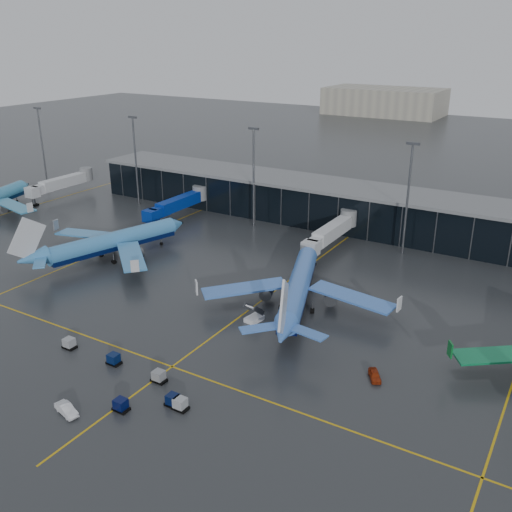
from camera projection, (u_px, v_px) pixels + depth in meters
The scene contains 11 objects.
ground at pixel (181, 313), 103.23m from camera, with size 600.00×600.00×0.00m, color #282B2D.
terminal_pier at pixel (326, 203), 150.70m from camera, with size 142.00×17.00×10.70m.
jet_bridges at pixel (176, 204), 152.68m from camera, with size 94.00×27.50×7.20m.
flood_masts at pixel (325, 184), 135.67m from camera, with size 203.00×0.50×25.50m.
taxi_lines at pixel (258, 303), 106.88m from camera, with size 220.00×120.00×0.02m.
airliner_arkefly at pixel (113, 231), 126.07m from camera, with size 36.86×41.98×12.90m, color #3F8BCF, non-canonical shape.
airliner_klm_near at pixel (299, 274), 103.10m from camera, with size 37.04×42.18×12.96m, color #427ADB, non-canonical shape.
baggage_carts at pixel (134, 380), 81.78m from camera, with size 27.45×9.48×1.70m.
mobile_airstair at pixel (254, 317), 100.00m from camera, with size 2.60×3.46×3.45m.
service_van_red at pixel (375, 375), 83.20m from camera, with size 1.48×3.68×1.25m, color #9C2B0C.
service_van_white at pixel (66, 409), 75.52m from camera, with size 1.46×4.19×1.38m, color white.
Camera 1 is at (59.33, -72.12, 47.16)m, focal length 40.00 mm.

